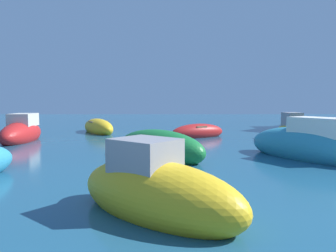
# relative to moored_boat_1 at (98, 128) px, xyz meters

# --- Properties ---
(moored_boat_1) EXTENTS (3.08, 4.11, 1.11)m
(moored_boat_1) POSITION_rel_moored_boat_1_xyz_m (0.00, 0.00, 0.00)
(moored_boat_1) COLOR gold
(moored_boat_1) RESTS_ON ground
(moored_boat_2) EXTENTS (1.62, 3.92, 1.61)m
(moored_boat_2) POSITION_rel_moored_boat_1_xyz_m (-2.86, -3.98, 0.12)
(moored_boat_2) COLOR #B21E1E
(moored_boat_2) RESTS_ON ground
(moored_boat_3) EXTENTS (3.76, 3.66, 1.27)m
(moored_boat_3) POSITION_rel_moored_boat_1_xyz_m (3.92, -8.55, 0.04)
(moored_boat_3) COLOR #197233
(moored_boat_3) RESTS_ON ground
(moored_boat_4) EXTENTS (1.34, 3.30, 1.60)m
(moored_boat_4) POSITION_rel_moored_boat_1_xyz_m (10.60, -3.47, 0.07)
(moored_boat_4) COLOR gold
(moored_boat_4) RESTS_ON ground
(moored_boat_5) EXTENTS (3.85, 4.72, 1.73)m
(moored_boat_5) POSITION_rel_moored_boat_1_xyz_m (9.05, -8.69, 0.15)
(moored_boat_5) COLOR teal
(moored_boat_5) RESTS_ON ground
(moored_boat_6) EXTENTS (3.34, 2.47, 0.94)m
(moored_boat_6) POSITION_rel_moored_boat_1_xyz_m (5.87, -2.34, -0.05)
(moored_boat_6) COLOR #B21E1E
(moored_boat_6) RESTS_ON ground
(moored_boat_10) EXTENTS (3.55, 3.26, 1.58)m
(moored_boat_10) POSITION_rel_moored_boat_1_xyz_m (3.99, -13.87, 0.09)
(moored_boat_10) COLOR gold
(moored_boat_10) RESTS_ON ground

